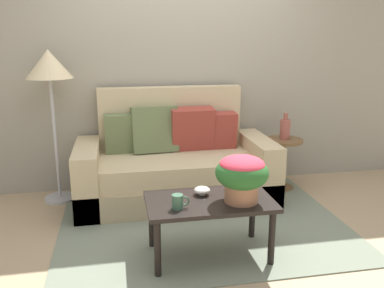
{
  "coord_description": "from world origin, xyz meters",
  "views": [
    {
      "loc": [
        -0.72,
        -3.18,
        1.61
      ],
      "look_at": [
        -0.09,
        0.1,
        0.73
      ],
      "focal_mm": 38.16,
      "sensor_mm": 36.0,
      "label": 1
    }
  ],
  "objects_px": {
    "coffee_mug": "(178,202)",
    "potted_plant": "(242,174)",
    "snack_bowl": "(202,190)",
    "couch": "(175,165)",
    "side_table": "(283,155)",
    "table_vase": "(285,129)",
    "coffee_table": "(209,208)",
    "floor_lamp": "(49,73)"
  },
  "relations": [
    {
      "from": "floor_lamp",
      "to": "table_vase",
      "type": "distance_m",
      "value": 2.44
    },
    {
      "from": "coffee_table",
      "to": "table_vase",
      "type": "relative_size",
      "value": 3.33
    },
    {
      "from": "side_table",
      "to": "floor_lamp",
      "type": "bearing_deg",
      "value": 176.92
    },
    {
      "from": "couch",
      "to": "side_table",
      "type": "height_order",
      "value": "couch"
    },
    {
      "from": "couch",
      "to": "side_table",
      "type": "bearing_deg",
      "value": 1.71
    },
    {
      "from": "potted_plant",
      "to": "snack_bowl",
      "type": "height_order",
      "value": "potted_plant"
    },
    {
      "from": "side_table",
      "to": "potted_plant",
      "type": "bearing_deg",
      "value": -124.13
    },
    {
      "from": "coffee_mug",
      "to": "table_vase",
      "type": "xyz_separation_m",
      "value": [
        1.37,
        1.36,
        0.17
      ]
    },
    {
      "from": "couch",
      "to": "floor_lamp",
      "type": "bearing_deg",
      "value": 172.1
    },
    {
      "from": "table_vase",
      "to": "coffee_table",
      "type": "bearing_deg",
      "value": -131.81
    },
    {
      "from": "potted_plant",
      "to": "coffee_mug",
      "type": "height_order",
      "value": "potted_plant"
    },
    {
      "from": "couch",
      "to": "coffee_table",
      "type": "xyz_separation_m",
      "value": [
        0.08,
        -1.2,
        0.04
      ]
    },
    {
      "from": "couch",
      "to": "floor_lamp",
      "type": "distance_m",
      "value": 1.5
    },
    {
      "from": "couch",
      "to": "snack_bowl",
      "type": "bearing_deg",
      "value": -87.63
    },
    {
      "from": "side_table",
      "to": "coffee_mug",
      "type": "distance_m",
      "value": 1.92
    },
    {
      "from": "side_table",
      "to": "potted_plant",
      "type": "distance_m",
      "value": 1.61
    },
    {
      "from": "side_table",
      "to": "coffee_mug",
      "type": "xyz_separation_m",
      "value": [
        -1.36,
        -1.35,
        0.12
      ]
    },
    {
      "from": "potted_plant",
      "to": "coffee_mug",
      "type": "relative_size",
      "value": 3.06
    },
    {
      "from": "floor_lamp",
      "to": "potted_plant",
      "type": "bearing_deg",
      "value": -44.47
    },
    {
      "from": "snack_bowl",
      "to": "table_vase",
      "type": "relative_size",
      "value": 0.44
    },
    {
      "from": "side_table",
      "to": "potted_plant",
      "type": "xyz_separation_m",
      "value": [
        -0.89,
        -1.31,
        0.28
      ]
    },
    {
      "from": "potted_plant",
      "to": "snack_bowl",
      "type": "xyz_separation_m",
      "value": [
        -0.25,
        0.18,
        -0.18
      ]
    },
    {
      "from": "potted_plant",
      "to": "coffee_mug",
      "type": "distance_m",
      "value": 0.5
    },
    {
      "from": "coffee_table",
      "to": "snack_bowl",
      "type": "xyz_separation_m",
      "value": [
        -0.03,
        0.1,
        0.1
      ]
    },
    {
      "from": "side_table",
      "to": "couch",
      "type": "bearing_deg",
      "value": -178.29
    },
    {
      "from": "couch",
      "to": "potted_plant",
      "type": "height_order",
      "value": "couch"
    },
    {
      "from": "coffee_table",
      "to": "side_table",
      "type": "relative_size",
      "value": 1.67
    },
    {
      "from": "side_table",
      "to": "snack_bowl",
      "type": "relative_size",
      "value": 4.52
    },
    {
      "from": "coffee_table",
      "to": "potted_plant",
      "type": "xyz_separation_m",
      "value": [
        0.22,
        -0.07,
        0.27
      ]
    },
    {
      "from": "coffee_mug",
      "to": "potted_plant",
      "type": "bearing_deg",
      "value": 4.85
    },
    {
      "from": "potted_plant",
      "to": "table_vase",
      "type": "relative_size",
      "value": 1.37
    },
    {
      "from": "side_table",
      "to": "table_vase",
      "type": "bearing_deg",
      "value": 47.5
    },
    {
      "from": "coffee_mug",
      "to": "table_vase",
      "type": "distance_m",
      "value": 1.93
    },
    {
      "from": "side_table",
      "to": "coffee_mug",
      "type": "height_order",
      "value": "same"
    },
    {
      "from": "snack_bowl",
      "to": "couch",
      "type": "bearing_deg",
      "value": 92.37
    },
    {
      "from": "potted_plant",
      "to": "coffee_mug",
      "type": "bearing_deg",
      "value": -175.15
    },
    {
      "from": "floor_lamp",
      "to": "table_vase",
      "type": "relative_size",
      "value": 5.37
    },
    {
      "from": "side_table",
      "to": "table_vase",
      "type": "distance_m",
      "value": 0.29
    },
    {
      "from": "potted_plant",
      "to": "coffee_table",
      "type": "bearing_deg",
      "value": 161.33
    },
    {
      "from": "table_vase",
      "to": "coffee_mug",
      "type": "bearing_deg",
      "value": -135.14
    },
    {
      "from": "coffee_table",
      "to": "snack_bowl",
      "type": "relative_size",
      "value": 7.57
    },
    {
      "from": "coffee_table",
      "to": "coffee_mug",
      "type": "bearing_deg",
      "value": -155.77
    }
  ]
}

